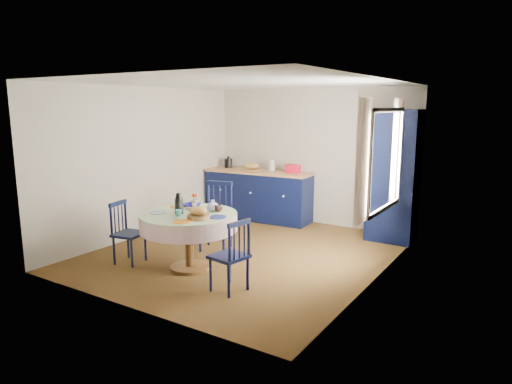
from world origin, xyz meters
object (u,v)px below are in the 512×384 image
(chair_left, at_px, (127,232))
(chair_right, at_px, (231,255))
(chair_far, at_px, (216,216))
(cobalt_bowl, at_px, (191,206))
(kitchen_counter, at_px, (258,194))
(pantry_cabinet, at_px, (394,176))
(mug_a, at_px, (178,208))
(dining_table, at_px, (189,222))
(mug_b, at_px, (179,213))
(mug_c, at_px, (218,208))
(mug_d, at_px, (195,203))

(chair_left, xyz_separation_m, chair_right, (1.84, -0.06, 0.01))
(chair_far, relative_size, cobalt_bowl, 4.35)
(chair_far, xyz_separation_m, chair_right, (1.16, -1.24, -0.07))
(kitchen_counter, distance_m, chair_far, 2.00)
(pantry_cabinet, height_order, chair_left, pantry_cabinet)
(chair_far, distance_m, mug_a, 0.99)
(dining_table, relative_size, cobalt_bowl, 5.42)
(mug_b, bearing_deg, kitchen_counter, 102.97)
(pantry_cabinet, relative_size, mug_b, 23.79)
(mug_a, xyz_separation_m, mug_c, (0.45, 0.29, 0.00))
(kitchen_counter, relative_size, chair_far, 2.10)
(pantry_cabinet, bearing_deg, chair_left, -133.08)
(dining_table, bearing_deg, cobalt_bowl, 124.56)
(chair_left, distance_m, mug_b, 1.00)
(chair_right, bearing_deg, cobalt_bowl, -109.26)
(chair_left, distance_m, mug_a, 0.88)
(chair_left, height_order, chair_far, chair_far)
(chair_right, xyz_separation_m, mug_b, (-0.92, 0.12, 0.37))
(pantry_cabinet, height_order, mug_a, pantry_cabinet)
(dining_table, xyz_separation_m, mug_b, (-0.01, -0.18, 0.16))
(chair_far, height_order, cobalt_bowl, chair_far)
(dining_table, relative_size, mug_a, 11.29)
(chair_left, height_order, cobalt_bowl, chair_left)
(mug_d, bearing_deg, mug_c, -10.35)
(mug_a, bearing_deg, mug_b, -47.33)
(mug_a, bearing_deg, dining_table, 0.37)
(mug_a, bearing_deg, mug_c, 32.39)
(mug_c, xyz_separation_m, cobalt_bowl, (-0.46, -0.01, -0.02))
(chair_left, distance_m, chair_far, 1.36)
(kitchen_counter, height_order, chair_left, kitchen_counter)
(pantry_cabinet, distance_m, chair_right, 3.34)
(dining_table, distance_m, mug_a, 0.25)
(mug_b, height_order, mug_d, mug_d)
(pantry_cabinet, distance_m, mug_a, 3.51)
(chair_left, bearing_deg, mug_d, -60.41)
(mug_c, bearing_deg, mug_d, 169.65)
(kitchen_counter, distance_m, cobalt_bowl, 2.68)
(chair_left, relative_size, mug_d, 8.10)
(mug_c, bearing_deg, dining_table, -133.34)
(kitchen_counter, distance_m, chair_right, 3.58)
(pantry_cabinet, bearing_deg, kitchen_counter, 178.30)
(chair_left, bearing_deg, chair_right, -102.73)
(pantry_cabinet, xyz_separation_m, cobalt_bowl, (-2.07, -2.55, -0.25))
(dining_table, distance_m, chair_right, 0.98)
(chair_far, height_order, mug_b, chair_far)
(dining_table, distance_m, chair_left, 0.99)
(kitchen_counter, height_order, dining_table, kitchen_counter)
(dining_table, bearing_deg, mug_b, -94.41)
(pantry_cabinet, height_order, mug_c, pantry_cabinet)
(kitchen_counter, relative_size, pantry_cabinet, 1.02)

